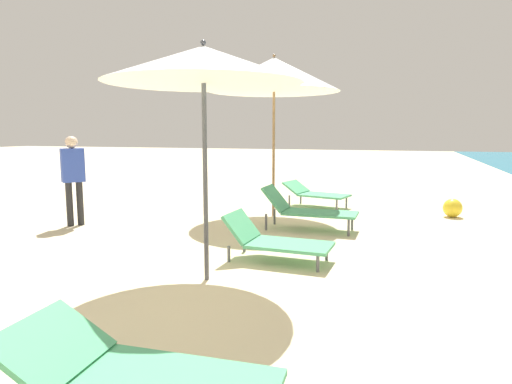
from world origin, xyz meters
TOP-DOWN VIEW (x-y plane):
  - lounger_nearest_shoreside at (1.02, 1.35)m, footprint 1.60×0.73m
  - umbrella_second at (0.40, 3.61)m, footprint 2.07×2.07m
  - lounger_second_shoreside at (0.91, 4.53)m, footprint 1.33×0.65m
  - umbrella_farthest at (0.04, 7.40)m, footprint 2.45×2.45m
  - lounger_farthest_shoreside at (0.61, 8.65)m, footprint 1.47×0.95m
  - lounger_farthest_inland at (0.90, 6.40)m, footprint 1.53×0.59m
  - person_walking_near at (-2.95, 5.44)m, footprint 0.40×0.42m
  - beach_ball at (3.30, 8.36)m, footprint 0.35×0.35m

SIDE VIEW (x-z plane):
  - beach_ball at x=3.30m, z-range 0.00..0.35m
  - lounger_nearest_shoreside at x=1.02m, z-range 0.00..0.50m
  - lounger_second_shoreside at x=0.91m, z-range -0.02..0.57m
  - lounger_farthest_shoreside at x=0.61m, z-range 0.03..0.57m
  - lounger_farthest_inland at x=0.90m, z-range -0.01..0.70m
  - person_walking_near at x=-2.95m, z-range 0.16..1.69m
  - umbrella_second at x=0.40m, z-range 1.02..3.56m
  - umbrella_farthest at x=0.04m, z-range 1.14..4.17m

